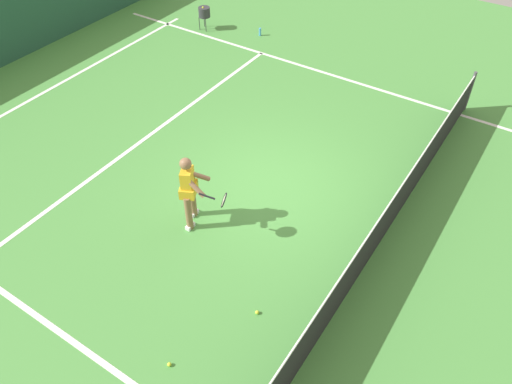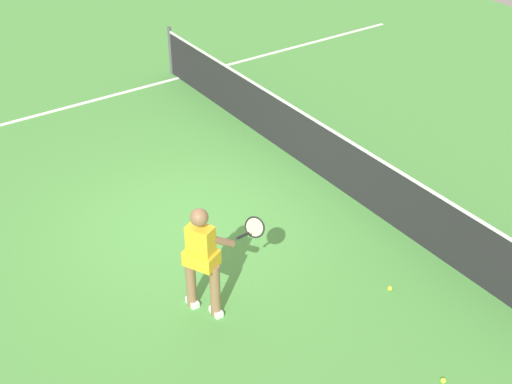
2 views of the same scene
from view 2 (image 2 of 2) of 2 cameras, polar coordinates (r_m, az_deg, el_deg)
The scene contains 6 objects.
ground_plane at distance 10.49m, azimuth -5.56°, elevation -2.72°, with size 24.58×24.58×0.00m, color #4C9342.
sideline_left_marking at distance 14.34m, azimuth -15.21°, elevation 6.71°, with size 0.10×16.91×0.01m, color white.
court_net at distance 11.43m, azimuth 5.35°, elevation 3.48°, with size 10.29×0.08×1.04m.
tennis_player at distance 8.51m, azimuth -4.34°, elevation -5.26°, with size 0.68×1.13×1.55m.
tennis_ball_near at distance 9.44m, azimuth 10.92°, elevation -7.77°, with size 0.07×0.07×0.07m, color #D1E533.
tennis_ball_far at distance 8.42m, azimuth 15.09°, elevation -14.70°, with size 0.07×0.07×0.07m, color #D1E533.
Camera 2 is at (7.54, -3.95, 6.13)m, focal length 48.81 mm.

